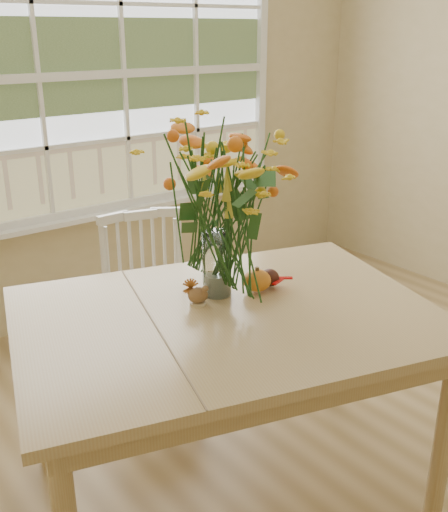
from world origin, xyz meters
TOP-DOWN VIEW (x-y plane):
  - floor at (0.00, 0.00)m, footprint 4.00×4.50m
  - wall_back at (0.00, 2.25)m, footprint 4.00×0.02m
  - window at (0.00, 2.21)m, footprint 2.42×0.12m
  - dining_table at (-0.65, 0.35)m, footprint 1.79×1.49m
  - windsor_chair at (-0.49, 1.19)m, footprint 0.53×0.52m
  - flower_vase at (-0.58, 0.50)m, footprint 0.54×0.54m
  - pumpkin at (-0.44, 0.42)m, footprint 0.11×0.11m
  - turkey_figurine at (-0.70, 0.47)m, footprint 0.10×0.09m
  - dark_gourd at (-0.37, 0.43)m, footprint 0.13×0.09m

SIDE VIEW (x-z plane):
  - floor at x=0.00m, z-range -0.01..0.00m
  - windsor_chair at x=-0.49m, z-range 0.06..1.00m
  - dining_table at x=-0.65m, z-range 0.32..1.14m
  - dark_gourd at x=-0.37m, z-range 0.82..0.90m
  - turkey_figurine at x=-0.70m, z-range 0.81..0.91m
  - pumpkin at x=-0.44m, z-range 0.82..0.91m
  - flower_vase at x=-0.58m, z-range 0.89..1.53m
  - wall_back at x=0.00m, z-range 0.00..2.70m
  - window at x=0.00m, z-range 0.66..2.40m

